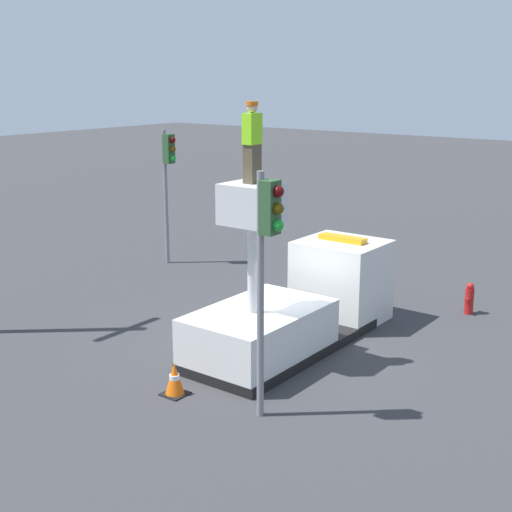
# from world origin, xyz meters

# --- Properties ---
(ground_plane) EXTENTS (120.00, 120.00, 0.00)m
(ground_plane) POSITION_xyz_m (0.00, 0.00, 0.00)
(ground_plane) COLOR #38383A
(bucket_truck) EXTENTS (6.49, 2.25, 4.25)m
(bucket_truck) POSITION_xyz_m (0.63, 0.00, 0.93)
(bucket_truck) COLOR black
(bucket_truck) RESTS_ON ground
(worker) EXTENTS (0.40, 0.26, 1.75)m
(worker) POSITION_xyz_m (-1.25, 0.00, 5.13)
(worker) COLOR brown
(worker) RESTS_ON bucket_truck
(traffic_light_pole) EXTENTS (0.34, 0.57, 4.85)m
(traffic_light_pole) POSITION_xyz_m (-3.16, -1.79, 3.44)
(traffic_light_pole) COLOR gray
(traffic_light_pole) RESTS_ON ground
(traffic_light_across) EXTENTS (0.34, 0.57, 4.72)m
(traffic_light_across) POSITION_xyz_m (4.28, 7.88, 3.35)
(traffic_light_across) COLOR gray
(traffic_light_across) RESTS_ON ground
(fire_hydrant) EXTENTS (0.49, 0.25, 0.90)m
(fire_hydrant) POSITION_xyz_m (5.33, -2.65, 0.44)
(fire_hydrant) COLOR red
(fire_hydrant) RESTS_ON ground
(traffic_cone_rear) EXTENTS (0.50, 0.50, 0.72)m
(traffic_cone_rear) POSITION_xyz_m (-3.49, 0.35, 0.34)
(traffic_cone_rear) COLOR black
(traffic_cone_rear) RESTS_ON ground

